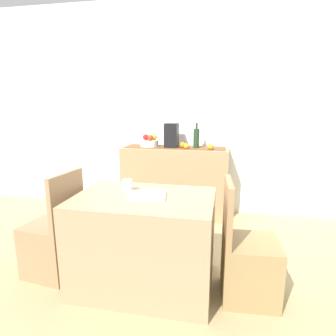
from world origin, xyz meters
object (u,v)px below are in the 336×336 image
at_px(dining_table, 144,241).
at_px(coffee_cup, 127,185).
at_px(fruit_bowl, 149,143).
at_px(chair_near_window, 54,244).
at_px(wine_bottle, 196,138).
at_px(chair_by_corner, 248,264).
at_px(sideboard_console, 175,182).
at_px(coffee_maker, 171,135).
at_px(open_book, 147,196).

bearing_deg(dining_table, coffee_cup, 147.17).
relative_size(fruit_bowl, coffee_cup, 2.37).
xyz_separation_m(dining_table, chair_near_window, (-0.80, -0.00, -0.10)).
distance_m(wine_bottle, chair_by_corner, 1.78).
distance_m(fruit_bowl, chair_by_corner, 2.02).
distance_m(sideboard_console, coffee_maker, 0.60).
bearing_deg(chair_by_corner, wine_bottle, 110.09).
bearing_deg(coffee_maker, wine_bottle, 0.00).
bearing_deg(sideboard_console, chair_by_corner, -61.54).
distance_m(fruit_bowl, coffee_maker, 0.31).
xyz_separation_m(sideboard_console, chair_by_corner, (0.82, -1.52, -0.18)).
bearing_deg(wine_bottle, coffee_cup, -106.05).
xyz_separation_m(fruit_bowl, coffee_maker, (0.29, 0.00, 0.11)).
distance_m(wine_bottle, coffee_cup, 1.48).
xyz_separation_m(sideboard_console, coffee_cup, (-0.14, -1.41, 0.35)).
relative_size(sideboard_console, fruit_bowl, 5.78).
bearing_deg(dining_table, wine_bottle, 80.96).
relative_size(coffee_cup, chair_by_corner, 0.11).
relative_size(wine_bottle, dining_table, 0.29).
xyz_separation_m(sideboard_console, chair_near_window, (-0.77, -1.52, -0.18)).
height_order(coffee_cup, chair_by_corner, chair_by_corner).
bearing_deg(fruit_bowl, sideboard_console, 0.00).
xyz_separation_m(dining_table, open_book, (0.03, -0.00, 0.38)).
distance_m(fruit_bowl, coffee_cup, 1.43).
distance_m(dining_table, coffee_cup, 0.46).
bearing_deg(coffee_maker, open_book, -86.24).
bearing_deg(coffee_cup, wine_bottle, 73.95).
relative_size(fruit_bowl, dining_table, 0.22).
relative_size(coffee_maker, open_book, 1.09).
xyz_separation_m(sideboard_console, open_book, (0.05, -1.51, 0.31)).
bearing_deg(open_book, coffee_maker, 84.39).
distance_m(sideboard_console, fruit_bowl, 0.59).
bearing_deg(chair_by_corner, dining_table, 179.92).
relative_size(sideboard_console, open_book, 4.77).
height_order(fruit_bowl, dining_table, fruit_bowl).
bearing_deg(coffee_maker, dining_table, -87.31).
bearing_deg(sideboard_console, dining_table, -89.02).
xyz_separation_m(fruit_bowl, dining_table, (0.36, -1.51, -0.56)).
xyz_separation_m(coffee_maker, chair_near_window, (-0.72, -1.52, -0.77)).
bearing_deg(dining_table, open_book, -0.27).
height_order(sideboard_console, chair_by_corner, chair_by_corner).
xyz_separation_m(coffee_maker, dining_table, (0.07, -1.51, -0.67)).
bearing_deg(chair_near_window, fruit_bowl, 73.91).
bearing_deg(sideboard_console, coffee_cup, -95.60).
bearing_deg(chair_near_window, chair_by_corner, 0.04).
xyz_separation_m(sideboard_console, wine_bottle, (0.27, 0.00, 0.57)).
height_order(sideboard_console, coffee_cup, sideboard_console).
bearing_deg(open_book, chair_near_window, 170.77).
relative_size(wine_bottle, chair_by_corner, 0.35).
height_order(fruit_bowl, coffee_cup, fruit_bowl).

